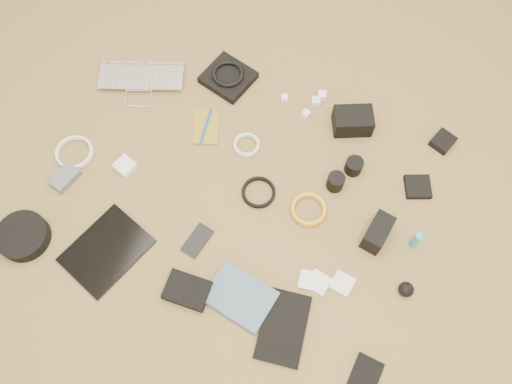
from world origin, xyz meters
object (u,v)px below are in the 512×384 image
(phone, at_px, (197,240))
(paperback, at_px, (227,318))
(tablet, at_px, (106,250))
(headphone_case, at_px, (23,236))
(dslr_camera, at_px, (353,121))
(laptop, at_px, (140,87))

(phone, relative_size, paperback, 0.56)
(tablet, height_order, phone, tablet)
(phone, distance_m, headphone_case, 0.60)
(tablet, distance_m, paperback, 0.48)
(tablet, bearing_deg, headphone_case, -148.34)
(phone, bearing_deg, headphone_case, -148.31)
(dslr_camera, height_order, headphone_case, dslr_camera)
(dslr_camera, xyz_separation_m, tablet, (-0.67, -0.76, -0.04))
(laptop, bearing_deg, headphone_case, -117.36)
(headphone_case, bearing_deg, tablet, 10.14)
(phone, xyz_separation_m, paperback, (0.19, -0.21, 0.01))
(laptop, xyz_separation_m, phone, (0.45, -0.52, -0.01))
(dslr_camera, height_order, paperback, dslr_camera)
(laptop, distance_m, tablet, 0.68)
(dslr_camera, bearing_deg, phone, -143.13)
(dslr_camera, relative_size, phone, 1.22)
(tablet, relative_size, paperback, 1.29)
(phone, height_order, headphone_case, headphone_case)
(dslr_camera, distance_m, tablet, 1.01)
(dslr_camera, height_order, phone, dslr_camera)
(laptop, bearing_deg, dslr_camera, -10.84)
(tablet, distance_m, headphone_case, 0.29)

